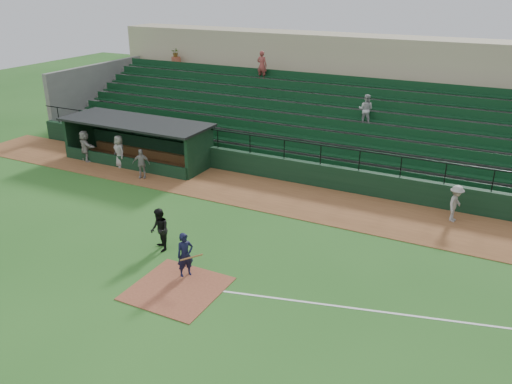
% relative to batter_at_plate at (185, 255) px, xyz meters
% --- Properties ---
extents(ground, '(90.00, 90.00, 0.00)m').
position_rel_batter_at_plate_xyz_m(ground, '(0.20, 0.14, -0.84)').
color(ground, '#255A1D').
rests_on(ground, ground).
extents(warning_track, '(40.00, 4.00, 0.03)m').
position_rel_batter_at_plate_xyz_m(warning_track, '(0.20, 8.14, -0.83)').
color(warning_track, brown).
rests_on(warning_track, ground).
extents(home_plate_dirt, '(3.00, 3.00, 0.03)m').
position_rel_batter_at_plate_xyz_m(home_plate_dirt, '(0.20, -0.86, -0.83)').
color(home_plate_dirt, brown).
rests_on(home_plate_dirt, ground).
extents(foul_line, '(17.49, 4.44, 0.01)m').
position_rel_batter_at_plate_xyz_m(foul_line, '(8.20, 1.34, -0.84)').
color(foul_line, white).
rests_on(foul_line, ground).
extents(stadium_structure, '(38.00, 13.08, 6.40)m').
position_rel_batter_at_plate_xyz_m(stadium_structure, '(0.20, 16.59, 1.46)').
color(stadium_structure, black).
rests_on(stadium_structure, ground).
extents(dugout, '(8.90, 3.20, 2.42)m').
position_rel_batter_at_plate_xyz_m(dugout, '(-9.55, 9.70, 0.49)').
color(dugout, black).
rests_on(dugout, ground).
extents(batter_at_plate, '(1.13, 0.73, 1.68)m').
position_rel_batter_at_plate_xyz_m(batter_at_plate, '(0.00, 0.00, 0.00)').
color(batter_at_plate, black).
rests_on(batter_at_plate, ground).
extents(umpire, '(1.07, 1.05, 1.73)m').
position_rel_batter_at_plate_xyz_m(umpire, '(-1.97, 1.15, 0.03)').
color(umpire, black).
rests_on(umpire, ground).
extents(runner, '(0.80, 1.16, 1.66)m').
position_rel_batter_at_plate_xyz_m(runner, '(7.92, 9.06, 0.02)').
color(runner, '#9A9690').
rests_on(runner, warning_track).
extents(dugout_player_a, '(1.00, 0.75, 1.58)m').
position_rel_batter_at_plate_xyz_m(dugout_player_a, '(-7.63, 7.15, -0.02)').
color(dugout_player_a, gray).
rests_on(dugout_player_a, warning_track).
extents(dugout_player_b, '(1.04, 0.86, 1.83)m').
position_rel_batter_at_plate_xyz_m(dugout_player_b, '(-9.83, 8.01, 0.10)').
color(dugout_player_b, '#9A9690').
rests_on(dugout_player_b, warning_track).
extents(dugout_player_c, '(1.76, 1.17, 1.82)m').
position_rel_batter_at_plate_xyz_m(dugout_player_c, '(-12.26, 7.88, 0.10)').
color(dugout_player_c, '#ABA6A0').
rests_on(dugout_player_c, warning_track).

